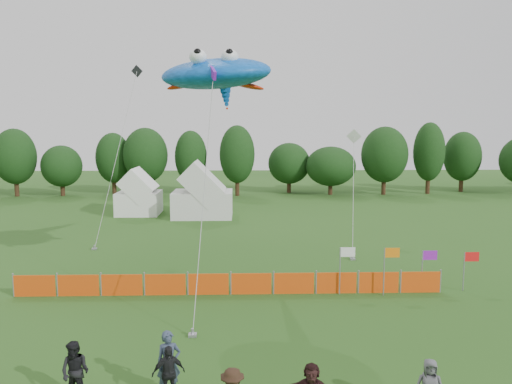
{
  "coord_description": "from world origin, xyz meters",
  "views": [
    {
      "loc": [
        -0.61,
        -13.54,
        7.66
      ],
      "look_at": [
        0.0,
        6.0,
        5.2
      ],
      "focal_mm": 35.0,
      "sensor_mm": 36.0,
      "label": 1
    }
  ],
  "objects_px": {
    "tent_left": "(139,196)",
    "tent_right": "(203,196)",
    "spectator_b": "(75,372)",
    "barrier_fence": "(230,284)",
    "spectator_a": "(169,363)",
    "spectator_d": "(168,373)",
    "stingray_kite": "(216,75)"
  },
  "relations": [
    {
      "from": "tent_left",
      "to": "tent_right",
      "type": "distance_m",
      "value": 6.09
    },
    {
      "from": "tent_left",
      "to": "spectator_b",
      "type": "xyz_separation_m",
      "value": [
        4.53,
        -31.64,
        -0.81
      ]
    },
    {
      "from": "tent_left",
      "to": "barrier_fence",
      "type": "height_order",
      "value": "tent_left"
    },
    {
      "from": "spectator_a",
      "to": "tent_right",
      "type": "bearing_deg",
      "value": 76.79
    },
    {
      "from": "barrier_fence",
      "to": "spectator_a",
      "type": "bearing_deg",
      "value": -100.1
    },
    {
      "from": "tent_right",
      "to": "spectator_a",
      "type": "relative_size",
      "value": 2.75
    },
    {
      "from": "spectator_a",
      "to": "spectator_d",
      "type": "height_order",
      "value": "spectator_a"
    },
    {
      "from": "barrier_fence",
      "to": "stingray_kite",
      "type": "relative_size",
      "value": 1.57
    },
    {
      "from": "tent_right",
      "to": "spectator_a",
      "type": "bearing_deg",
      "value": -87.62
    },
    {
      "from": "barrier_fence",
      "to": "tent_right",
      "type": "bearing_deg",
      "value": 97.64
    },
    {
      "from": "barrier_fence",
      "to": "spectator_b",
      "type": "distance_m",
      "value": 10.03
    },
    {
      "from": "barrier_fence",
      "to": "spectator_b",
      "type": "height_order",
      "value": "spectator_b"
    },
    {
      "from": "spectator_b",
      "to": "barrier_fence",
      "type": "bearing_deg",
      "value": 78.92
    },
    {
      "from": "spectator_a",
      "to": "spectator_d",
      "type": "relative_size",
      "value": 1.19
    },
    {
      "from": "tent_right",
      "to": "spectator_b",
      "type": "relative_size",
      "value": 2.99
    },
    {
      "from": "barrier_fence",
      "to": "spectator_a",
      "type": "relative_size",
      "value": 10.41
    },
    {
      "from": "tent_left",
      "to": "stingray_kite",
      "type": "bearing_deg",
      "value": -69.35
    },
    {
      "from": "tent_right",
      "to": "spectator_d",
      "type": "xyz_separation_m",
      "value": [
        1.26,
        -30.07,
        -1.07
      ]
    },
    {
      "from": "spectator_b",
      "to": "tent_left",
      "type": "bearing_deg",
      "value": 111.56
    },
    {
      "from": "tent_right",
      "to": "stingray_kite",
      "type": "height_order",
      "value": "stingray_kite"
    },
    {
      "from": "tent_left",
      "to": "tent_right",
      "type": "bearing_deg",
      "value": -14.99
    },
    {
      "from": "stingray_kite",
      "to": "tent_right",
      "type": "bearing_deg",
      "value": 96.39
    },
    {
      "from": "barrier_fence",
      "to": "spectator_a",
      "type": "height_order",
      "value": "spectator_a"
    },
    {
      "from": "tent_left",
      "to": "tent_right",
      "type": "relative_size",
      "value": 0.72
    },
    {
      "from": "tent_left",
      "to": "tent_right",
      "type": "height_order",
      "value": "tent_right"
    },
    {
      "from": "tent_left",
      "to": "spectator_a",
      "type": "bearing_deg",
      "value": -77.21
    },
    {
      "from": "spectator_a",
      "to": "spectator_b",
      "type": "distance_m",
      "value": 2.6
    },
    {
      "from": "tent_right",
      "to": "stingray_kite",
      "type": "bearing_deg",
      "value": -83.61
    },
    {
      "from": "spectator_b",
      "to": "stingray_kite",
      "type": "bearing_deg",
      "value": 83.94
    },
    {
      "from": "tent_left",
      "to": "spectator_b",
      "type": "bearing_deg",
      "value": -81.85
    },
    {
      "from": "spectator_b",
      "to": "spectator_d",
      "type": "relative_size",
      "value": 1.09
    },
    {
      "from": "barrier_fence",
      "to": "stingray_kite",
      "type": "bearing_deg",
      "value": 119.77
    }
  ]
}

